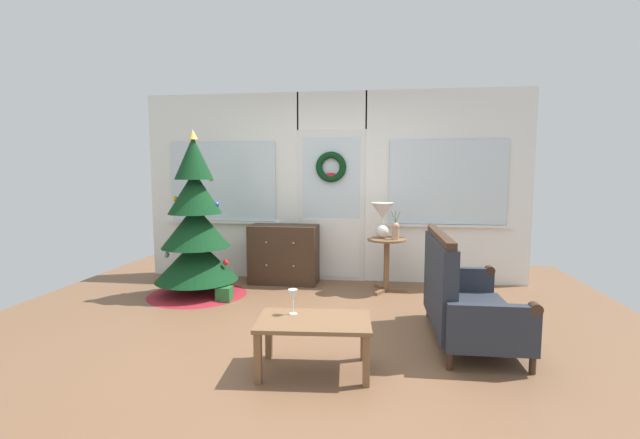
{
  "coord_description": "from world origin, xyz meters",
  "views": [
    {
      "loc": [
        0.67,
        -3.93,
        1.49
      ],
      "look_at": [
        0.05,
        0.55,
        1.0
      ],
      "focal_mm": 24.86,
      "sensor_mm": 36.0,
      "label": 1
    }
  ],
  "objects_px": {
    "table_lamp": "(382,215)",
    "coffee_table": "(314,327)",
    "gift_box": "(224,294)",
    "wine_glass": "(293,296)",
    "christmas_tree": "(196,235)",
    "side_table": "(387,254)",
    "dresser_cabinet": "(284,254)",
    "settee_sofa": "(461,299)",
    "flower_vase": "(395,230)"
  },
  "relations": [
    {
      "from": "dresser_cabinet",
      "to": "gift_box",
      "type": "distance_m",
      "value": 1.1
    },
    {
      "from": "christmas_tree",
      "to": "flower_vase",
      "type": "bearing_deg",
      "value": 9.62
    },
    {
      "from": "dresser_cabinet",
      "to": "side_table",
      "type": "relative_size",
      "value": 1.36
    },
    {
      "from": "dresser_cabinet",
      "to": "coffee_table",
      "type": "xyz_separation_m",
      "value": [
        0.79,
        -2.56,
        -0.05
      ]
    },
    {
      "from": "side_table",
      "to": "flower_vase",
      "type": "bearing_deg",
      "value": -30.96
    },
    {
      "from": "settee_sofa",
      "to": "table_lamp",
      "type": "relative_size",
      "value": 3.12
    },
    {
      "from": "coffee_table",
      "to": "flower_vase",
      "type": "bearing_deg",
      "value": 73.63
    },
    {
      "from": "gift_box",
      "to": "side_table",
      "type": "bearing_deg",
      "value": 20.33
    },
    {
      "from": "table_lamp",
      "to": "coffee_table",
      "type": "distance_m",
      "value": 2.48
    },
    {
      "from": "table_lamp",
      "to": "wine_glass",
      "type": "distance_m",
      "value": 2.39
    },
    {
      "from": "table_lamp",
      "to": "gift_box",
      "type": "height_order",
      "value": "table_lamp"
    },
    {
      "from": "christmas_tree",
      "to": "gift_box",
      "type": "height_order",
      "value": "christmas_tree"
    },
    {
      "from": "flower_vase",
      "to": "coffee_table",
      "type": "relative_size",
      "value": 0.4
    },
    {
      "from": "settee_sofa",
      "to": "gift_box",
      "type": "height_order",
      "value": "settee_sofa"
    },
    {
      "from": "table_lamp",
      "to": "wine_glass",
      "type": "relative_size",
      "value": 2.26
    },
    {
      "from": "side_table",
      "to": "table_lamp",
      "type": "xyz_separation_m",
      "value": [
        -0.06,
        0.04,
        0.48
      ]
    },
    {
      "from": "dresser_cabinet",
      "to": "settee_sofa",
      "type": "relative_size",
      "value": 0.66
    },
    {
      "from": "side_table",
      "to": "coffee_table",
      "type": "relative_size",
      "value": 0.76
    },
    {
      "from": "flower_vase",
      "to": "gift_box",
      "type": "bearing_deg",
      "value": -162.21
    },
    {
      "from": "christmas_tree",
      "to": "wine_glass",
      "type": "height_order",
      "value": "christmas_tree"
    },
    {
      "from": "christmas_tree",
      "to": "side_table",
      "type": "relative_size",
      "value": 2.98
    },
    {
      "from": "side_table",
      "to": "dresser_cabinet",
      "type": "bearing_deg",
      "value": 169.63
    },
    {
      "from": "gift_box",
      "to": "christmas_tree",
      "type": "bearing_deg",
      "value": 152.06
    },
    {
      "from": "settee_sofa",
      "to": "coffee_table",
      "type": "xyz_separation_m",
      "value": [
        -1.19,
        -0.78,
        -0.04
      ]
    },
    {
      "from": "dresser_cabinet",
      "to": "gift_box",
      "type": "relative_size",
      "value": 5.36
    },
    {
      "from": "dresser_cabinet",
      "to": "christmas_tree",
      "type": "bearing_deg",
      "value": -142.3
    },
    {
      "from": "wine_glass",
      "to": "side_table",
      "type": "bearing_deg",
      "value": 71.53
    },
    {
      "from": "side_table",
      "to": "settee_sofa",
      "type": "bearing_deg",
      "value": -67.63
    },
    {
      "from": "table_lamp",
      "to": "flower_vase",
      "type": "relative_size",
      "value": 1.26
    },
    {
      "from": "christmas_tree",
      "to": "coffee_table",
      "type": "bearing_deg",
      "value": -47.21
    },
    {
      "from": "side_table",
      "to": "table_lamp",
      "type": "bearing_deg",
      "value": 146.31
    },
    {
      "from": "coffee_table",
      "to": "wine_glass",
      "type": "height_order",
      "value": "wine_glass"
    },
    {
      "from": "christmas_tree",
      "to": "dresser_cabinet",
      "type": "height_order",
      "value": "christmas_tree"
    },
    {
      "from": "christmas_tree",
      "to": "coffee_table",
      "type": "xyz_separation_m",
      "value": [
        1.71,
        -1.85,
        -0.39
      ]
    },
    {
      "from": "coffee_table",
      "to": "gift_box",
      "type": "xyz_separation_m",
      "value": [
        -1.29,
        1.63,
        -0.25
      ]
    },
    {
      "from": "dresser_cabinet",
      "to": "settee_sofa",
      "type": "distance_m",
      "value": 2.67
    },
    {
      "from": "wine_glass",
      "to": "gift_box",
      "type": "distance_m",
      "value": 1.95
    },
    {
      "from": "side_table",
      "to": "wine_glass",
      "type": "bearing_deg",
      "value": -108.47
    },
    {
      "from": "table_lamp",
      "to": "coffee_table",
      "type": "xyz_separation_m",
      "value": [
        -0.5,
        -2.36,
        -0.61
      ]
    },
    {
      "from": "side_table",
      "to": "flower_vase",
      "type": "distance_m",
      "value": 0.33
    },
    {
      "from": "dresser_cabinet",
      "to": "table_lamp",
      "type": "relative_size",
      "value": 2.06
    },
    {
      "from": "side_table",
      "to": "coffee_table",
      "type": "distance_m",
      "value": 2.39
    },
    {
      "from": "wine_glass",
      "to": "gift_box",
      "type": "height_order",
      "value": "wine_glass"
    },
    {
      "from": "christmas_tree",
      "to": "flower_vase",
      "type": "relative_size",
      "value": 5.66
    },
    {
      "from": "flower_vase",
      "to": "coffee_table",
      "type": "distance_m",
      "value": 2.39
    },
    {
      "from": "dresser_cabinet",
      "to": "table_lamp",
      "type": "distance_m",
      "value": 1.43
    },
    {
      "from": "settee_sofa",
      "to": "coffee_table",
      "type": "distance_m",
      "value": 1.43
    },
    {
      "from": "dresser_cabinet",
      "to": "wine_glass",
      "type": "bearing_deg",
      "value": -75.94
    },
    {
      "from": "settee_sofa",
      "to": "table_lamp",
      "type": "distance_m",
      "value": 1.81
    },
    {
      "from": "coffee_table",
      "to": "wine_glass",
      "type": "relative_size",
      "value": 4.5
    }
  ]
}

